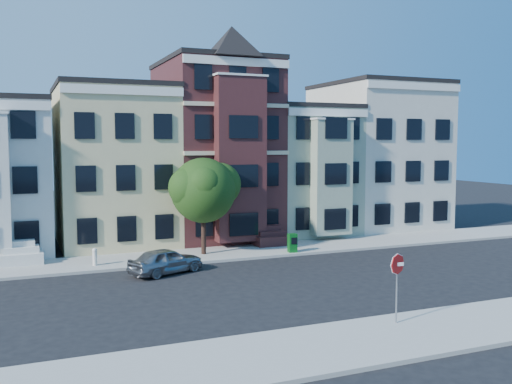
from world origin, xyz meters
name	(u,v)px	position (x,y,z in m)	size (l,w,h in m)	color
ground	(312,282)	(0.00, 0.00, 0.00)	(120.00, 120.00, 0.00)	black
far_sidewalk	(250,251)	(0.00, 8.00, 0.07)	(60.00, 4.00, 0.15)	#9E9B93
near_sidewalk	(422,332)	(0.00, -8.00, 0.07)	(60.00, 4.00, 0.15)	#9E9B93
house_yellow	(114,168)	(-7.00, 14.50, 5.00)	(7.00, 9.00, 10.00)	#D1C18A
house_brown	(215,152)	(0.00, 14.50, 6.00)	(7.00, 9.00, 12.00)	#401B1C
house_green	(298,171)	(6.50, 14.50, 4.50)	(6.00, 9.00, 9.00)	gray
house_cream	(377,157)	(13.50, 14.50, 5.50)	(8.00, 9.00, 11.00)	beige
street_tree	(203,195)	(-2.90, 8.01, 3.63)	(5.97, 5.97, 6.95)	#254B14
parked_car	(166,261)	(-6.01, 4.47, 0.67)	(1.58, 3.94, 1.34)	gray
newspaper_box	(292,243)	(2.12, 6.47, 0.70)	(0.50, 0.44, 1.10)	#0B5719
fire_hydrant	(95,258)	(-9.17, 7.20, 0.52)	(0.26, 0.26, 0.74)	beige
stop_sign	(397,284)	(-0.34, -6.96, 1.58)	(0.79, 0.11, 2.86)	#B00D0D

